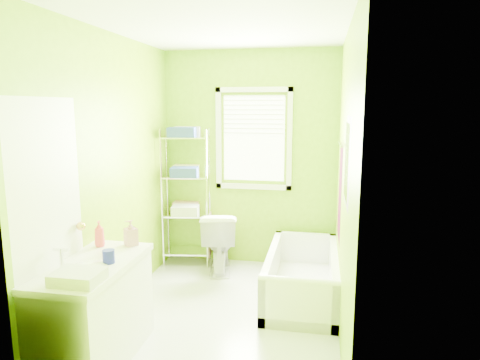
% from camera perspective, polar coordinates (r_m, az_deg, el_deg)
% --- Properties ---
extents(ground, '(2.90, 2.90, 0.00)m').
position_cam_1_polar(ground, '(4.21, -2.17, -17.56)').
color(ground, silver).
rests_on(ground, ground).
extents(room_envelope, '(2.14, 2.94, 2.62)m').
position_cam_1_polar(room_envelope, '(3.76, -2.32, 3.86)').
color(room_envelope, '#7AAC08').
rests_on(room_envelope, ground).
extents(window, '(0.92, 0.05, 1.22)m').
position_cam_1_polar(window, '(5.14, 1.84, 6.21)').
color(window, white).
rests_on(window, ground).
extents(door, '(0.09, 0.80, 2.00)m').
position_cam_1_polar(door, '(3.38, -23.87, -7.11)').
color(door, white).
rests_on(door, ground).
extents(right_wall_decor, '(0.04, 1.48, 1.17)m').
position_cam_1_polar(right_wall_decor, '(3.68, 13.52, -0.09)').
color(right_wall_decor, '#49081F').
rests_on(right_wall_decor, ground).
extents(bathtub, '(0.70, 1.51, 0.49)m').
position_cam_1_polar(bathtub, '(4.55, 8.24, -13.35)').
color(bathtub, white).
rests_on(bathtub, ground).
extents(toilet, '(0.54, 0.78, 0.73)m').
position_cam_1_polar(toilet, '(5.13, -2.77, -8.06)').
color(toilet, white).
rests_on(toilet, ground).
extents(vanity, '(0.54, 1.05, 1.01)m').
position_cam_1_polar(vanity, '(3.54, -18.86, -16.03)').
color(vanity, white).
rests_on(vanity, ground).
extents(wire_shelf_unit, '(0.61, 0.49, 1.69)m').
position_cam_1_polar(wire_shelf_unit, '(5.24, -7.07, -0.16)').
color(wire_shelf_unit, silver).
rests_on(wire_shelf_unit, ground).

